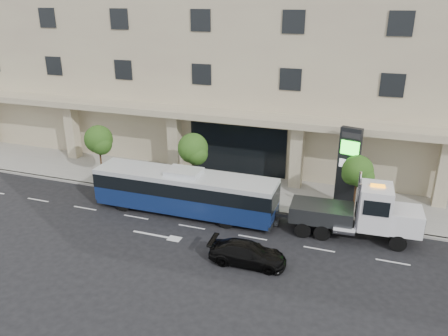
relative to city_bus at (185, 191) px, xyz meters
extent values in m
plane|color=black|center=(1.19, -0.18, -1.59)|extent=(120.00, 120.00, 0.00)
cube|color=gray|center=(1.19, 4.82, -1.52)|extent=(120.00, 6.00, 0.15)
cube|color=gray|center=(1.19, 1.82, -1.52)|extent=(120.00, 0.30, 0.15)
cube|color=tan|center=(1.19, 15.32, 8.41)|extent=(60.00, 15.00, 20.00)
cube|color=tan|center=(1.19, 6.62, 3.61)|extent=(60.00, 2.80, 0.50)
cube|color=black|center=(1.19, 7.79, 0.56)|extent=(8.00, 0.12, 4.00)
cube|color=tan|center=(-13.81, 6.62, 1.01)|extent=(0.90, 0.90, 4.90)
cube|color=tan|center=(-3.81, 6.62, 1.01)|extent=(0.90, 0.90, 4.90)
cube|color=tan|center=(6.19, 6.62, 1.01)|extent=(0.90, 0.90, 4.90)
cube|color=tan|center=(16.19, 6.62, 1.01)|extent=(0.90, 0.90, 4.90)
cylinder|color=#422B19|center=(-8.81, 3.42, -0.04)|extent=(0.14, 0.14, 2.80)
sphere|color=#194112|center=(-8.81, 3.42, 1.68)|extent=(2.20, 2.20, 2.20)
sphere|color=#194112|center=(-8.46, 3.22, 1.36)|extent=(1.65, 1.65, 1.65)
sphere|color=#194112|center=(-9.11, 3.62, 1.28)|extent=(1.54, 1.54, 1.54)
cylinder|color=#422B19|center=(-0.81, 3.42, 0.03)|extent=(0.14, 0.14, 2.94)
sphere|color=#194112|center=(-0.81, 3.42, 1.84)|extent=(2.20, 2.20, 2.20)
sphere|color=#194112|center=(-0.46, 3.22, 1.50)|extent=(1.65, 1.65, 1.65)
sphere|color=#194112|center=(-1.11, 3.62, 1.42)|extent=(1.54, 1.54, 1.54)
cylinder|color=#422B19|center=(10.69, 3.42, -0.08)|extent=(0.14, 0.14, 2.73)
sphere|color=#194112|center=(10.69, 3.42, 1.60)|extent=(2.00, 2.00, 2.00)
sphere|color=#194112|center=(11.04, 3.22, 1.29)|extent=(1.50, 1.50, 1.50)
sphere|color=#194112|center=(10.39, 3.62, 1.21)|extent=(1.40, 1.40, 1.40)
cylinder|color=black|center=(-4.09, -1.10, -1.08)|extent=(1.03, 0.31, 1.02)
cylinder|color=black|center=(-4.10, 1.05, -1.08)|extent=(1.03, 0.31, 1.02)
cylinder|color=black|center=(3.29, -1.06, -1.08)|extent=(1.03, 0.31, 1.02)
cylinder|color=black|center=(3.28, 1.10, -1.08)|extent=(1.03, 0.31, 1.02)
cube|color=navy|center=(0.01, 0.00, -0.62)|extent=(12.31, 2.64, 1.23)
cube|color=black|center=(0.01, 0.00, 0.46)|extent=(12.31, 2.68, 0.92)
cube|color=silver|center=(0.01, 0.00, 1.07)|extent=(12.31, 2.64, 0.31)
cube|color=silver|center=(0.01, 0.00, 1.38)|extent=(2.27, 1.65, 0.31)
cube|color=#2D3033|center=(-6.09, -0.04, -1.13)|extent=(0.16, 2.56, 0.31)
cube|color=#2D3033|center=(6.11, 0.04, -1.13)|extent=(0.16, 2.56, 0.31)
cube|color=#2D3033|center=(10.84, 0.45, -0.88)|extent=(7.55, 1.26, 0.35)
cube|color=white|center=(13.71, 0.60, -0.04)|extent=(1.87, 2.12, 1.33)
cube|color=silver|center=(14.60, 0.64, -0.04)|extent=(0.17, 1.77, 1.06)
cube|color=white|center=(11.95, 0.51, 0.57)|extent=(1.87, 2.29, 2.56)
cube|color=black|center=(12.79, 0.55, 0.97)|extent=(0.20, 1.95, 1.06)
cylinder|color=silver|center=(11.03, -0.51, 0.80)|extent=(0.17, 0.17, 3.00)
cylinder|color=silver|center=(10.93, 1.43, 0.80)|extent=(0.17, 0.17, 3.00)
cube|color=#2D3033|center=(8.95, 0.36, -0.22)|extent=(3.81, 2.30, 0.97)
cube|color=#2D3033|center=(6.83, 0.25, -0.75)|extent=(1.42, 0.32, 0.19)
cube|color=#2D3033|center=(6.30, 0.23, -1.10)|extent=(0.30, 1.60, 0.16)
cube|color=orange|center=(11.95, 0.51, 1.90)|extent=(0.81, 0.35, 0.12)
cylinder|color=black|center=(13.41, -0.35, -1.10)|extent=(0.98, 0.33, 0.97)
cylinder|color=black|center=(13.31, 1.51, -1.10)|extent=(0.98, 0.33, 0.97)
cylinder|color=black|center=(9.17, -0.56, -1.10)|extent=(0.98, 0.33, 0.97)
cylinder|color=black|center=(9.08, 1.29, -1.10)|extent=(0.98, 0.33, 0.97)
cylinder|color=black|center=(8.02, -0.62, -1.10)|extent=(0.98, 0.33, 0.97)
cylinder|color=black|center=(7.93, 1.24, -1.10)|extent=(0.98, 0.33, 0.97)
imported|color=black|center=(5.67, -4.41, -0.98)|extent=(4.29, 1.87, 1.23)
cube|color=black|center=(10.03, 4.37, 1.35)|extent=(1.47, 0.80, 5.57)
cube|color=#2FF929|center=(10.03, 4.11, 2.83)|extent=(1.18, 0.36, 0.93)
cube|color=silver|center=(10.03, 4.11, 1.72)|extent=(1.18, 0.36, 0.56)
cube|color=#262628|center=(10.03, 4.11, 3.67)|extent=(1.18, 0.36, 0.37)
camera|label=1|loc=(11.20, -24.04, 11.88)|focal=35.00mm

